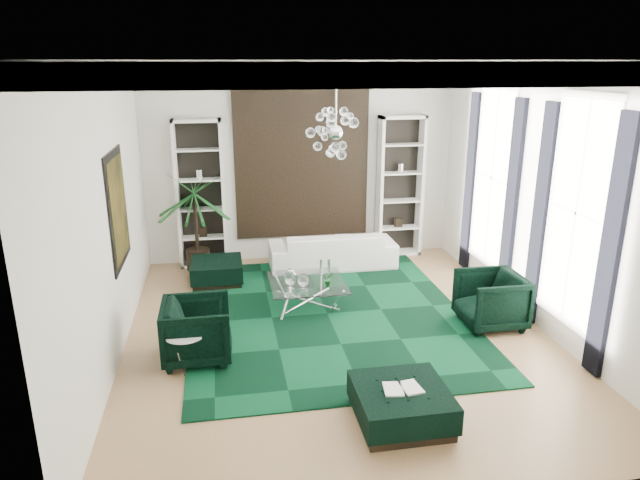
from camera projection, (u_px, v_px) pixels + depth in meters
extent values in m
cube|color=#A88259|center=(337.00, 333.00, 8.34)|extent=(6.00, 7.00, 0.02)
cube|color=white|center=(339.00, 60.00, 7.20)|extent=(6.00, 7.00, 0.02)
cube|color=silver|center=(301.00, 163.00, 11.07)|extent=(6.00, 0.02, 3.80)
cube|color=silver|center=(429.00, 313.00, 4.47)|extent=(6.00, 0.02, 3.80)
cube|color=silver|center=(107.00, 216.00, 7.27)|extent=(0.02, 7.00, 3.80)
cube|color=silver|center=(541.00, 198.00, 8.27)|extent=(0.02, 7.00, 3.80)
cylinder|color=white|center=(335.00, 63.00, 7.49)|extent=(0.90, 0.90, 0.05)
cube|color=black|center=(302.00, 164.00, 11.02)|extent=(2.50, 0.06, 2.80)
cube|color=black|center=(119.00, 209.00, 7.86)|extent=(0.04, 1.30, 1.60)
cube|color=white|center=(577.00, 213.00, 7.42)|extent=(0.03, 1.10, 2.90)
cube|color=black|center=(610.00, 250.00, 6.76)|extent=(0.07, 0.30, 3.25)
cube|color=black|center=(540.00, 217.00, 8.22)|extent=(0.07, 0.30, 3.25)
cube|color=white|center=(492.00, 178.00, 9.68)|extent=(0.03, 1.10, 2.90)
cube|color=black|center=(511.00, 203.00, 9.01)|extent=(0.07, 0.30, 3.25)
cube|color=black|center=(470.00, 183.00, 10.48)|extent=(0.07, 0.30, 3.25)
cube|color=black|center=(327.00, 314.00, 8.92)|extent=(4.20, 5.00, 0.02)
imported|color=white|center=(332.00, 249.00, 10.92)|extent=(2.39, 0.94, 0.70)
imported|color=black|center=(197.00, 330.00, 7.50)|extent=(0.89, 0.87, 0.81)
imported|color=black|center=(491.00, 300.00, 8.45)|extent=(0.89, 0.87, 0.81)
cube|color=black|center=(217.00, 272.00, 10.18)|extent=(0.90, 0.90, 0.40)
cube|color=black|center=(401.00, 405.00, 6.23)|extent=(1.00, 1.00, 0.40)
cube|color=white|center=(402.00, 388.00, 6.16)|extent=(0.42, 0.28, 0.03)
cylinder|color=white|center=(186.00, 352.00, 7.27)|extent=(0.52, 0.52, 0.50)
imported|color=#14471A|center=(329.00, 279.00, 8.91)|extent=(0.13, 0.11, 0.24)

